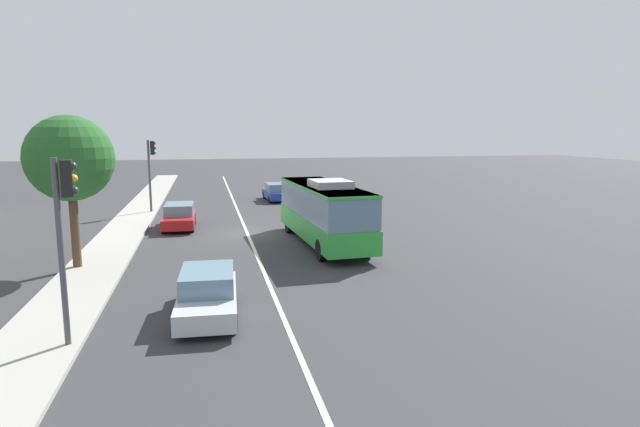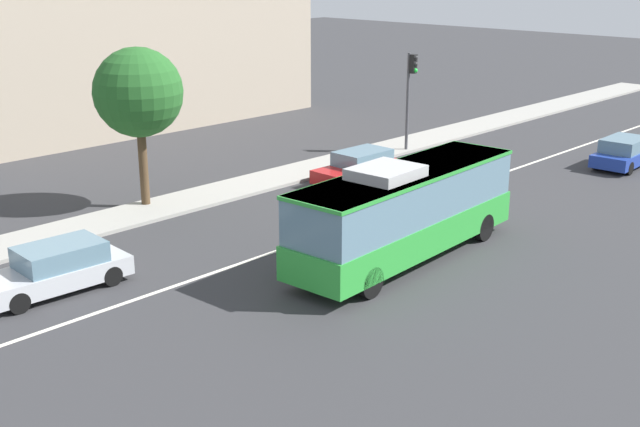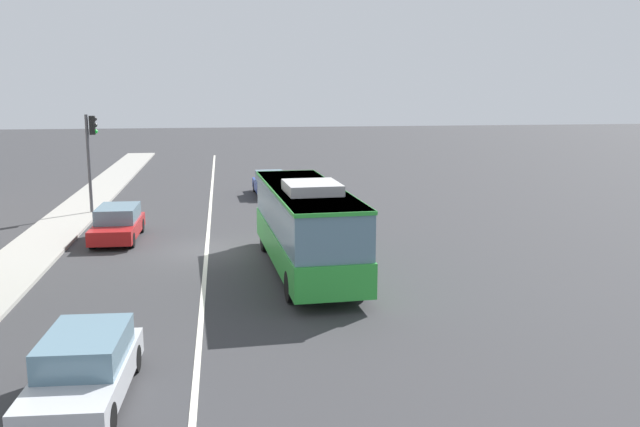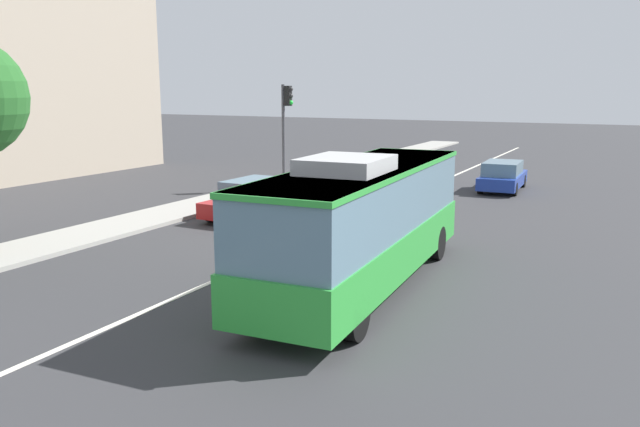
# 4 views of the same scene
# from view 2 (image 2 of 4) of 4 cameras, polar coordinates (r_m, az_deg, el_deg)

# --- Properties ---
(ground_plane) EXTENTS (160.00, 160.00, 0.00)m
(ground_plane) POSITION_cam_2_polar(r_m,az_deg,el_deg) (32.43, 5.04, 0.11)
(ground_plane) COLOR #333335
(sidewalk_kerb) EXTENTS (80.00, 2.53, 0.14)m
(sidewalk_kerb) POSITION_cam_2_polar(r_m,az_deg,el_deg) (37.00, -3.40, 2.49)
(sidewalk_kerb) COLOR #9E9B93
(sidewalk_kerb) RESTS_ON ground_plane
(lane_centre_line) EXTENTS (76.00, 0.16, 0.01)m
(lane_centre_line) POSITION_cam_2_polar(r_m,az_deg,el_deg) (32.43, 5.04, 0.12)
(lane_centre_line) COLOR silver
(lane_centre_line) RESTS_ON ground_plane
(transit_bus) EXTENTS (10.13, 3.07, 3.46)m
(transit_bus) POSITION_cam_2_polar(r_m,az_deg,el_deg) (26.88, 6.12, 0.39)
(transit_bus) COLOR green
(transit_bus) RESTS_ON ground_plane
(sedan_blue) EXTENTS (4.58, 2.00, 1.46)m
(sedan_blue) POSITION_cam_2_polar(r_m,az_deg,el_deg) (42.02, 20.95, 4.11)
(sedan_blue) COLOR #1E3899
(sedan_blue) RESTS_ON ground_plane
(sedan_silver) EXTENTS (4.58, 2.01, 1.46)m
(sedan_silver) POSITION_cam_2_polar(r_m,az_deg,el_deg) (25.81, -18.30, -3.74)
(sedan_silver) COLOR #B7BABF
(sedan_silver) RESTS_ON ground_plane
(sedan_red) EXTENTS (4.53, 1.89, 1.46)m
(sedan_red) POSITION_cam_2_polar(r_m,az_deg,el_deg) (36.50, 2.86, 3.35)
(sedan_red) COLOR #B21919
(sedan_red) RESTS_ON ground_plane
(traffic_light_near_corner) EXTENTS (0.33, 0.62, 5.20)m
(traffic_light_near_corner) POSITION_cam_2_polar(r_m,az_deg,el_deg) (42.01, 6.48, 9.11)
(traffic_light_near_corner) COLOR #47474C
(traffic_light_near_corner) RESTS_ON ground_plane
(street_tree_kerbside_left) EXTENTS (3.57, 3.57, 6.53)m
(street_tree_kerbside_left) POSITION_cam_2_polar(r_m,az_deg,el_deg) (32.69, -12.85, 8.39)
(street_tree_kerbside_left) COLOR #4C3823
(street_tree_kerbside_left) RESTS_ON ground_plane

